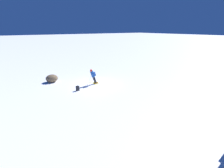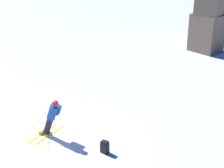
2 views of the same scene
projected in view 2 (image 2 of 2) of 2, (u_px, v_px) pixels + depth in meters
ground_plane at (48, 137)px, 15.46m from camera, size 300.00×300.00×0.00m
skier at (52, 116)px, 15.03m from camera, size 1.32×1.83×1.82m
rock_pillar at (210, 7)px, 24.51m from camera, size 1.91×1.68×7.27m
spare_backpack at (105, 147)px, 14.31m from camera, size 0.34×0.28×0.50m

